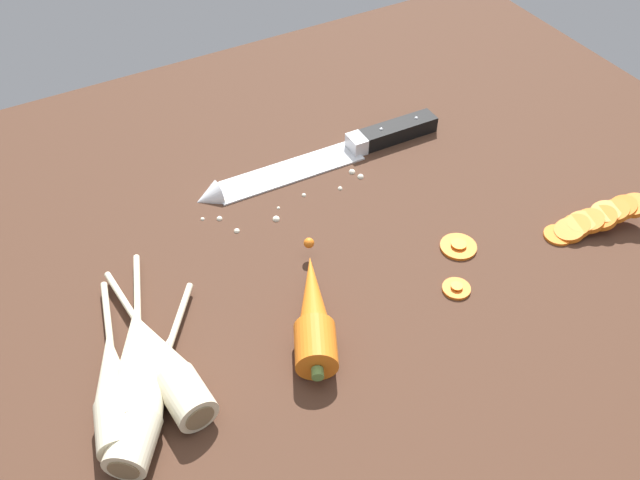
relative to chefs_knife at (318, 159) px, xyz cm
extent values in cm
cube|color=#42281C|center=(-7.54, -12.06, -2.65)|extent=(120.00, 90.00, 4.00)
cube|color=silver|center=(-4.21, 0.11, -0.40)|extent=(20.10, 4.90, 0.50)
cone|color=silver|center=(-15.41, 0.39, -0.40)|extent=(3.10, 4.03, 3.96)
cube|color=silver|center=(5.79, -0.14, 0.45)|extent=(2.07, 2.99, 2.20)
cube|color=black|center=(12.28, -0.31, 0.45)|extent=(11.07, 3.07, 2.20)
sphere|color=silver|center=(9.48, -0.24, 1.55)|extent=(0.50, 0.50, 0.50)
sphere|color=silver|center=(15.08, -0.38, 1.55)|extent=(0.50, 0.50, 0.50)
cylinder|color=orange|center=(-15.38, -27.35, 1.45)|extent=(5.98, 6.39, 4.20)
cone|color=orange|center=(-12.74, -21.87, 1.45)|extent=(8.88, 12.69, 3.99)
sphere|color=orange|center=(-9.15, -14.41, 1.45)|extent=(1.20, 1.20, 1.20)
cylinder|color=#5B7F3D|center=(-16.74, -30.17, 1.45)|extent=(1.52, 1.42, 1.20)
cylinder|color=beige|center=(-28.51, -26.55, 1.35)|extent=(4.45, 5.56, 4.00)
cone|color=beige|center=(-29.16, -19.32, 1.35)|extent=(4.61, 9.58, 3.80)
cylinder|color=beige|center=(-29.82, -11.92, 0.45)|extent=(1.59, 10.06, 0.70)
cylinder|color=#7A6647|center=(-28.28, -29.15, 1.35)|extent=(2.82, 0.55, 2.80)
cylinder|color=beige|center=(-32.47, -24.41, 1.35)|extent=(5.36, 6.08, 4.00)
cone|color=beige|center=(-30.31, -17.65, 1.35)|extent=(6.38, 9.80, 3.80)
cylinder|color=beige|center=(-28.11, -10.73, 0.45)|extent=(3.65, 9.57, 0.70)
cylinder|color=#7A6647|center=(-33.24, -26.84, 1.35)|extent=(2.76, 1.14, 2.80)
cylinder|color=beige|center=(-35.02, -26.59, 1.35)|extent=(4.97, 5.70, 4.00)
cone|color=beige|center=(-33.55, -19.85, 1.35)|extent=(5.60, 9.43, 3.80)
cylinder|color=beige|center=(-32.04, -12.96, 0.45)|extent=(2.72, 9.47, 0.70)
cylinder|color=#7A6647|center=(-35.55, -29.01, 1.35)|extent=(2.80, 0.89, 2.80)
cylinder|color=beige|center=(-34.31, -28.62, 1.35)|extent=(6.25, 6.50, 4.00)
cone|color=beige|center=(-30.12, -22.85, 1.35)|extent=(8.44, 9.62, 3.80)
cylinder|color=beige|center=(-25.83, -16.94, 0.45)|extent=(6.37, 8.40, 0.70)
cylinder|color=#7A6647|center=(-35.82, -30.69, 1.35)|extent=(2.44, 1.89, 2.80)
cylinder|color=orange|center=(17.96, -25.74, -0.30)|extent=(3.39, 3.39, 0.70)
cylinder|color=orange|center=(19.28, -26.10, -0.06)|extent=(3.61, 3.53, 1.87)
cylinder|color=orange|center=(20.20, -26.10, 0.19)|extent=(3.50, 3.41, 2.09)
cylinder|color=orange|center=(20.98, -26.15, 0.43)|extent=(3.44, 3.35, 1.77)
cylinder|color=orange|center=(21.83, -26.51, 0.68)|extent=(3.52, 3.43, 2.09)
cylinder|color=orange|center=(23.22, -27.01, 0.92)|extent=(3.54, 3.46, 2.28)
cylinder|color=orange|center=(23.98, -26.71, 1.17)|extent=(3.58, 3.50, 1.74)
cylinder|color=orange|center=(24.97, -27.22, 1.41)|extent=(3.35, 3.27, 2.17)
cylinder|color=orange|center=(25.98, -27.31, 1.66)|extent=(3.39, 3.31, 2.26)
cylinder|color=orange|center=(27.05, -27.85, 1.90)|extent=(3.47, 3.38, 2.15)
cylinder|color=orange|center=(6.55, -21.61, -0.30)|extent=(4.24, 4.24, 0.70)
cylinder|color=orange|center=(6.55, -21.61, -0.03)|extent=(1.78, 1.78, 0.16)
cylinder|color=orange|center=(2.44, -26.70, -0.30)|extent=(3.12, 3.12, 0.70)
cylinder|color=orange|center=(2.44, -26.70, -0.03)|extent=(1.31, 1.31, 0.16)
sphere|color=silver|center=(-9.71, -7.08, -0.21)|extent=(0.89, 0.89, 0.89)
sphere|color=silver|center=(-1.23, 0.57, -0.40)|extent=(0.49, 0.49, 0.49)
sphere|color=silver|center=(-1.37, 0.33, -0.28)|extent=(0.74, 0.74, 0.74)
sphere|color=silver|center=(-15.64, -3.69, -0.29)|extent=(0.71, 0.71, 0.71)
sphere|color=silver|center=(-17.45, -2.75, -0.41)|extent=(0.49, 0.49, 0.49)
sphere|color=silver|center=(-8.56, -5.41, -0.44)|extent=(0.42, 0.42, 0.42)
sphere|color=silver|center=(-14.70, -6.67, -0.30)|extent=(0.70, 0.70, 0.70)
sphere|color=silver|center=(-13.59, -1.17, -0.22)|extent=(0.87, 0.87, 0.87)
sphere|color=silver|center=(-0.12, -5.91, -0.35)|extent=(0.60, 0.60, 0.60)
sphere|color=silver|center=(0.29, -0.43, -0.30)|extent=(0.71, 0.71, 0.71)
sphere|color=silver|center=(3.35, -5.19, -0.24)|extent=(0.83, 0.83, 0.83)
sphere|color=silver|center=(-4.43, 0.14, -0.45)|extent=(0.41, 0.41, 0.41)
sphere|color=silver|center=(2.90, -3.82, -0.23)|extent=(0.85, 0.85, 0.85)
sphere|color=silver|center=(-4.70, -4.81, -0.37)|extent=(0.57, 0.57, 0.57)
camera|label=1|loc=(-35.19, -63.88, 57.07)|focal=39.52mm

